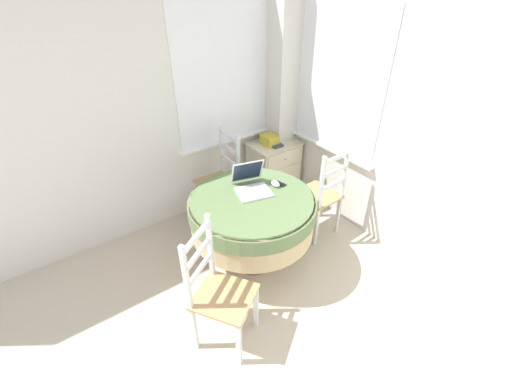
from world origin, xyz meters
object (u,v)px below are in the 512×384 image
Objects in this scene: storage_box at (270,140)px; book_on_cabinet at (273,143)px; laptop at (251,185)px; cell_phone at (280,184)px; computer_mouse at (275,184)px; dining_chair_near_back_window at (221,180)px; corner_cabinet at (273,168)px; dining_chair_near_right_window at (321,195)px; round_dining_table at (252,213)px; dining_chair_camera_near at (218,293)px.

storage_box reaches higher than book_on_cabinet.
laptop is 0.28m from cell_phone.
storage_box is at bearing 55.12° from computer_mouse.
book_on_cabinet is (0.75, 0.04, 0.22)m from dining_chair_near_back_window.
storage_box is at bearing 175.30° from corner_cabinet.
laptop is 0.84m from dining_chair_near_right_window.
computer_mouse is 1.04m from storage_box.
laptop is 1.26m from corner_cabinet.
dining_chair_near_back_window is at bearing 128.19° from dining_chair_near_right_window.
book_on_cabinet is (-0.04, -0.02, 0.35)m from corner_cabinet.
dining_chair_near_right_window is at bearing -10.60° from laptop.
dining_chair_near_right_window reaches higher than round_dining_table.
dining_chair_near_back_window is at bearing 79.01° from round_dining_table.
round_dining_table is 0.34m from computer_mouse.
corner_cabinet is at bearing -4.70° from storage_box.
book_on_cabinet is at bearing 41.92° from laptop.
computer_mouse is 0.40× the size of book_on_cabinet.
dining_chair_near_back_window is 5.28× the size of storage_box.
cell_phone is 0.17× the size of corner_cabinet.
book_on_cabinet reaches higher than corner_cabinet.
cell_phone is at bearing -16.86° from laptop.
cell_phone is at bearing 28.31° from dining_chair_camera_near.
book_on_cabinet is at bearing 41.13° from dining_chair_camera_near.
corner_cabinet is 3.51× the size of storage_box.
dining_chair_near_right_window is 1.51× the size of corner_cabinet.
laptop reaches higher than computer_mouse.
dining_chair_near_right_window reaches higher than computer_mouse.
dining_chair_near_back_window is 1.09m from dining_chair_near_right_window.
dining_chair_camera_near is (-0.99, -0.53, -0.29)m from cell_phone.
dining_chair_camera_near is at bearing -139.12° from corner_cabinet.
dining_chair_near_back_window is 0.77m from storage_box.
laptop is 1.12m from storage_box.
round_dining_table is 9.58× the size of cell_phone.
dining_chair_near_back_window and dining_chair_camera_near have the same top height.
dining_chair_near_right_window is at bearing -92.84° from storage_box.
cell_phone reaches higher than book_on_cabinet.
computer_mouse is 0.10× the size of dining_chair_near_back_window.
laptop is at bearing 163.14° from cell_phone.
dining_chair_camera_near is (-0.73, -0.61, -0.33)m from laptop.
cell_phone is 0.60× the size of storage_box.
round_dining_table is at bearing -134.68° from storage_box.
dining_chair_near_right_window reaches higher than laptop.
book_on_cabinet is (0.57, 0.83, -0.07)m from cell_phone.
dining_chair_near_back_window and dining_chair_near_right_window have the same top height.
dining_chair_near_right_window is 4.15× the size of book_on_cabinet.
computer_mouse is 0.14× the size of corner_cabinet.
cell_phone is at bearing -124.60° from book_on_cabinet.
cell_phone is (0.05, -0.00, -0.02)m from computer_mouse.
dining_chair_camera_near is 2.12m from corner_cabinet.
laptop is 1.01m from dining_chair_camera_near.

